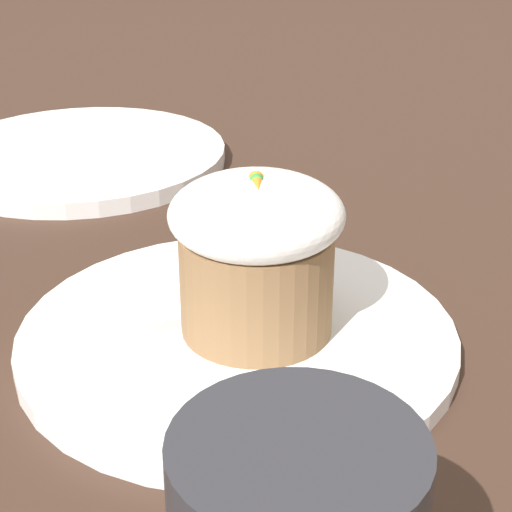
% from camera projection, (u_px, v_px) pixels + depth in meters
% --- Properties ---
extents(ground_plane, '(4.00, 4.00, 0.00)m').
position_uv_depth(ground_plane, '(238.00, 345.00, 0.52)').
color(ground_plane, '#3D281E').
extents(dessert_plate, '(0.27, 0.27, 0.01)m').
position_uv_depth(dessert_plate, '(237.00, 337.00, 0.52)').
color(dessert_plate, white).
rests_on(dessert_plate, ground_plane).
extents(carrot_cake, '(0.10, 0.10, 0.10)m').
position_uv_depth(carrot_cake, '(256.00, 248.00, 0.50)').
color(carrot_cake, olive).
rests_on(carrot_cake, dessert_plate).
extents(spoon, '(0.04, 0.11, 0.01)m').
position_uv_depth(spoon, '(197.00, 321.00, 0.52)').
color(spoon, '#B7B7BC').
rests_on(spoon, dessert_plate).
extents(side_plate, '(0.27, 0.27, 0.01)m').
position_uv_depth(side_plate, '(83.00, 156.00, 0.81)').
color(side_plate, white).
rests_on(side_plate, ground_plane).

